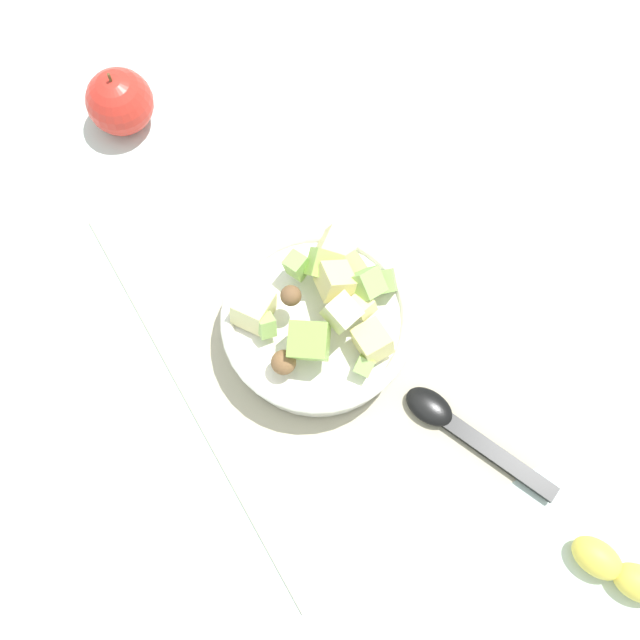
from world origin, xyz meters
TOP-DOWN VIEW (x-y plane):
  - ground_plane at (0.00, 0.00)m, footprint 2.40×2.40m
  - placemat at (0.00, 0.00)m, footprint 0.51×0.33m
  - salad_bowl at (-0.01, -0.00)m, footprint 0.21×0.21m
  - serving_spoon at (-0.17, -0.07)m, footprint 0.18×0.10m
  - whole_apple at (0.36, 0.06)m, footprint 0.08×0.08m
  - banana_whole at (-0.40, -0.14)m, footprint 0.14×0.11m

SIDE VIEW (x-z plane):
  - ground_plane at x=0.00m, z-range 0.00..0.00m
  - placemat at x=0.00m, z-range 0.00..0.01m
  - serving_spoon at x=-0.17m, z-range 0.00..0.02m
  - banana_whole at x=-0.40m, z-range 0.00..0.04m
  - whole_apple at x=0.36m, z-range -0.01..0.09m
  - salad_bowl at x=-0.01m, z-range -0.02..0.10m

